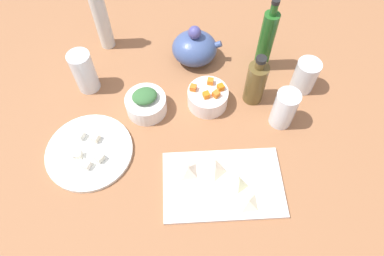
# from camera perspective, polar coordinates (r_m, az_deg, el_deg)

# --- Properties ---
(tabletop) EXTENTS (1.90, 1.90, 0.03)m
(tabletop) POSITION_cam_1_polar(r_m,az_deg,el_deg) (1.02, 0.00, -1.91)
(tabletop) COLOR #98633F
(tabletop) RESTS_ON ground
(cutting_board) EXTENTS (0.34, 0.23, 0.01)m
(cutting_board) POSITION_cam_1_polar(r_m,az_deg,el_deg) (0.94, 5.16, -9.29)
(cutting_board) COLOR silver
(cutting_board) RESTS_ON tabletop
(plate_tofu) EXTENTS (0.25, 0.25, 0.01)m
(plate_tofu) POSITION_cam_1_polar(r_m,az_deg,el_deg) (1.02, -16.73, -3.79)
(plate_tofu) COLOR white
(plate_tofu) RESTS_ON tabletop
(bowl_greens) EXTENTS (0.12, 0.12, 0.06)m
(bowl_greens) POSITION_cam_1_polar(r_m,az_deg,el_deg) (1.05, -7.64, 3.91)
(bowl_greens) COLOR white
(bowl_greens) RESTS_ON tabletop
(bowl_carrots) EXTENTS (0.12, 0.12, 0.06)m
(bowl_carrots) POSITION_cam_1_polar(r_m,az_deg,el_deg) (1.05, 2.63, 5.10)
(bowl_carrots) COLOR white
(bowl_carrots) RESTS_ON tabletop
(teapot) EXTENTS (0.16, 0.14, 0.14)m
(teapot) POSITION_cam_1_polar(r_m,az_deg,el_deg) (1.16, 0.49, 13.23)
(teapot) COLOR #3F558A
(teapot) RESTS_ON tabletop
(bottle_0) EXTENTS (0.05, 0.05, 0.26)m
(bottle_0) POSITION_cam_1_polar(r_m,az_deg,el_deg) (1.12, 12.25, 14.02)
(bottle_0) COLOR #235D21
(bottle_0) RESTS_ON tabletop
(bottle_1) EXTENTS (0.06, 0.06, 0.18)m
(bottle_1) POSITION_cam_1_polar(r_m,az_deg,el_deg) (1.05, 10.57, 7.48)
(bottle_1) COLOR brown
(bottle_1) RESTS_ON tabletop
(bottle_2) EXTENTS (0.05, 0.05, 0.26)m
(bottle_2) POSITION_cam_1_polar(r_m,az_deg,el_deg) (1.20, -14.86, 17.14)
(bottle_2) COLOR silver
(bottle_2) RESTS_ON tabletop
(drinking_glass_0) EXTENTS (0.07, 0.07, 0.14)m
(drinking_glass_0) POSITION_cam_1_polar(r_m,az_deg,el_deg) (1.11, -17.53, 8.92)
(drinking_glass_0) COLOR white
(drinking_glass_0) RESTS_ON tabletop
(drinking_glass_1) EXTENTS (0.07, 0.07, 0.13)m
(drinking_glass_1) POSITION_cam_1_polar(r_m,az_deg,el_deg) (1.02, 15.12, 3.12)
(drinking_glass_1) COLOR white
(drinking_glass_1) RESTS_ON tabletop
(drinking_glass_2) EXTENTS (0.07, 0.07, 0.11)m
(drinking_glass_2) POSITION_cam_1_polar(r_m,az_deg,el_deg) (1.13, 18.35, 8.27)
(drinking_glass_2) COLOR white
(drinking_glass_2) RESTS_ON tabletop
(carrot_cube_0) EXTENTS (0.02, 0.02, 0.02)m
(carrot_cube_0) POSITION_cam_1_polar(r_m,az_deg,el_deg) (1.04, 3.08, 7.76)
(carrot_cube_0) COLOR orange
(carrot_cube_0) RESTS_ON bowl_carrots
(carrot_cube_1) EXTENTS (0.02, 0.02, 0.02)m
(carrot_cube_1) POSITION_cam_1_polar(r_m,az_deg,el_deg) (1.01, 2.40, 5.52)
(carrot_cube_1) COLOR orange
(carrot_cube_1) RESTS_ON bowl_carrots
(carrot_cube_2) EXTENTS (0.03, 0.03, 0.02)m
(carrot_cube_2) POSITION_cam_1_polar(r_m,az_deg,el_deg) (1.02, 4.03, 5.65)
(carrot_cube_2) COLOR orange
(carrot_cube_2) RESTS_ON bowl_carrots
(carrot_cube_3) EXTENTS (0.02, 0.02, 0.02)m
(carrot_cube_3) POSITION_cam_1_polar(r_m,az_deg,el_deg) (1.03, 0.39, 6.72)
(carrot_cube_3) COLOR orange
(carrot_cube_3) RESTS_ON bowl_carrots
(carrot_cube_4) EXTENTS (0.02, 0.02, 0.02)m
(carrot_cube_4) POSITION_cam_1_polar(r_m,az_deg,el_deg) (1.03, 4.80, 6.79)
(carrot_cube_4) COLOR orange
(carrot_cube_4) RESTS_ON bowl_carrots
(chopped_greens_mound) EXTENTS (0.09, 0.08, 0.03)m
(chopped_greens_mound) POSITION_cam_1_polar(r_m,az_deg,el_deg) (1.01, -7.91, 5.31)
(chopped_greens_mound) COLOR #376C38
(chopped_greens_mound) RESTS_ON bowl_greens
(tofu_cube_0) EXTENTS (0.03, 0.03, 0.02)m
(tofu_cube_0) POSITION_cam_1_polar(r_m,az_deg,el_deg) (0.99, -17.20, -5.86)
(tofu_cube_0) COLOR white
(tofu_cube_0) RESTS_ON plate_tofu
(tofu_cube_1) EXTENTS (0.03, 0.03, 0.02)m
(tofu_cube_1) POSITION_cam_1_polar(r_m,az_deg,el_deg) (1.02, -15.88, -1.59)
(tofu_cube_1) COLOR #F7ECCC
(tofu_cube_1) RESTS_ON plate_tofu
(tofu_cube_2) EXTENTS (0.02, 0.02, 0.02)m
(tofu_cube_2) POSITION_cam_1_polar(r_m,az_deg,el_deg) (1.01, -18.53, -4.23)
(tofu_cube_2) COLOR white
(tofu_cube_2) RESTS_ON plate_tofu
(tofu_cube_3) EXTENTS (0.03, 0.03, 0.02)m
(tofu_cube_3) POSITION_cam_1_polar(r_m,az_deg,el_deg) (0.99, -15.20, -4.81)
(tofu_cube_3) COLOR white
(tofu_cube_3) RESTS_ON plate_tofu
(tofu_cube_4) EXTENTS (0.03, 0.03, 0.02)m
(tofu_cube_4) POSITION_cam_1_polar(r_m,az_deg,el_deg) (1.04, -18.15, -1.13)
(tofu_cube_4) COLOR silver
(tofu_cube_4) RESTS_ON plate_tofu
(dumpling_0) EXTENTS (0.05, 0.05, 0.03)m
(dumpling_0) POSITION_cam_1_polar(r_m,az_deg,el_deg) (0.94, 3.90, -6.69)
(dumpling_0) COLOR beige
(dumpling_0) RESTS_ON cutting_board
(dumpling_1) EXTENTS (0.06, 0.06, 0.03)m
(dumpling_1) POSITION_cam_1_polar(r_m,az_deg,el_deg) (0.93, -0.59, -6.98)
(dumpling_1) COLOR beige
(dumpling_1) RESTS_ON cutting_board
(dumpling_2) EXTENTS (0.06, 0.06, 0.02)m
(dumpling_2) POSITION_cam_1_polar(r_m,az_deg,el_deg) (0.92, 9.42, -12.10)
(dumpling_2) COLOR beige
(dumpling_2) RESTS_ON cutting_board
(dumpling_3) EXTENTS (0.04, 0.04, 0.03)m
(dumpling_3) POSITION_cam_1_polar(r_m,az_deg,el_deg) (0.93, 7.83, -9.04)
(dumpling_3) COLOR beige
(dumpling_3) RESTS_ON cutting_board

